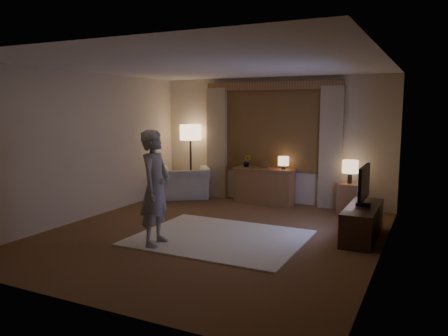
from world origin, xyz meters
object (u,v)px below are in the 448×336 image
Objects in this scene: armchair at (185,183)px; tv_stand at (362,222)px; person at (155,188)px; side_table at (349,198)px; sideboard at (265,187)px.

armchair reaches higher than tv_stand.
armchair is 0.63× the size of person.
side_table is 1.68m from tv_stand.
armchair is 3.52m from side_table.
armchair is 1.86× the size of side_table.
sideboard reaches higher than armchair.
tv_stand is (2.22, -1.66, -0.10)m from sideboard.
sideboard reaches higher than side_table.
armchair is (-1.78, -0.24, -0.01)m from sideboard.
tv_stand is at bearing -73.16° from side_table.
sideboard is 1.73m from side_table.
side_table is (3.51, 0.19, -0.06)m from armchair.
person is at bearing 79.38° from armchair.
armchair is at bearing 160.38° from tv_stand.
person is (-2.14, -3.27, 0.57)m from side_table.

